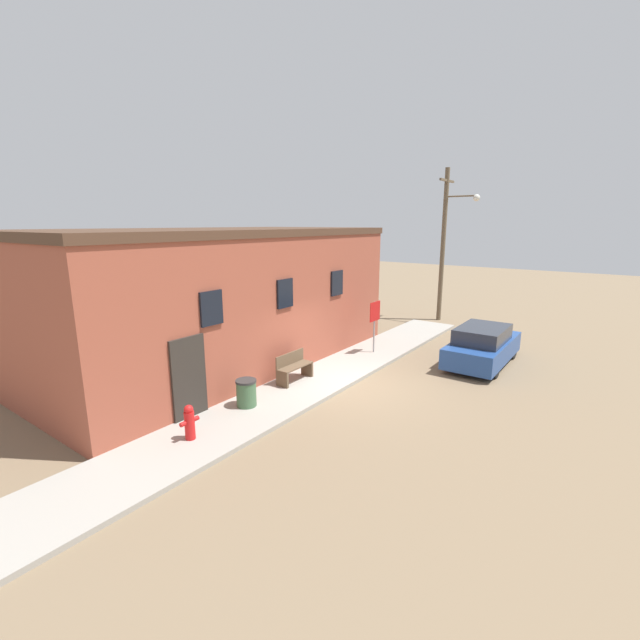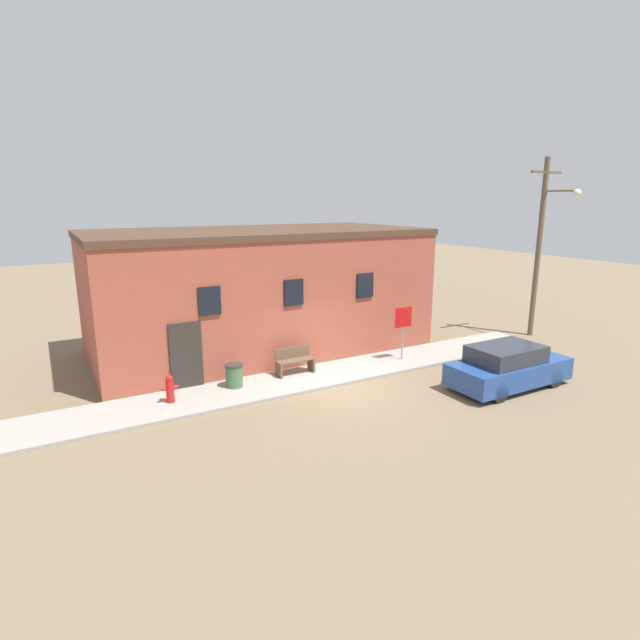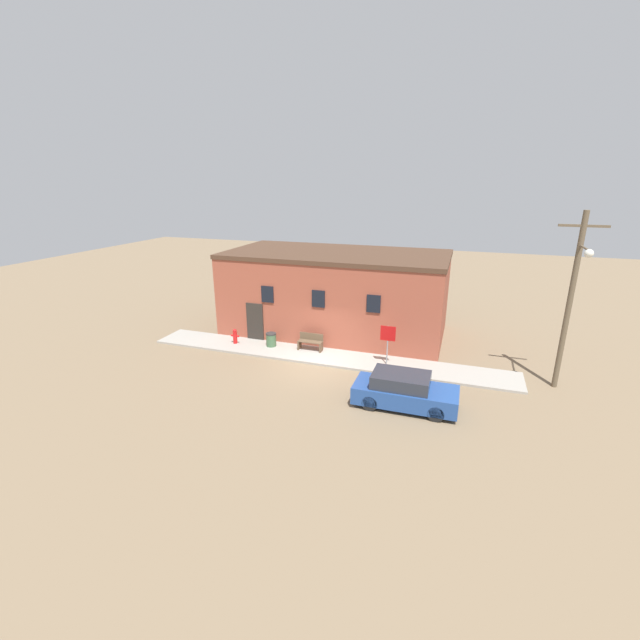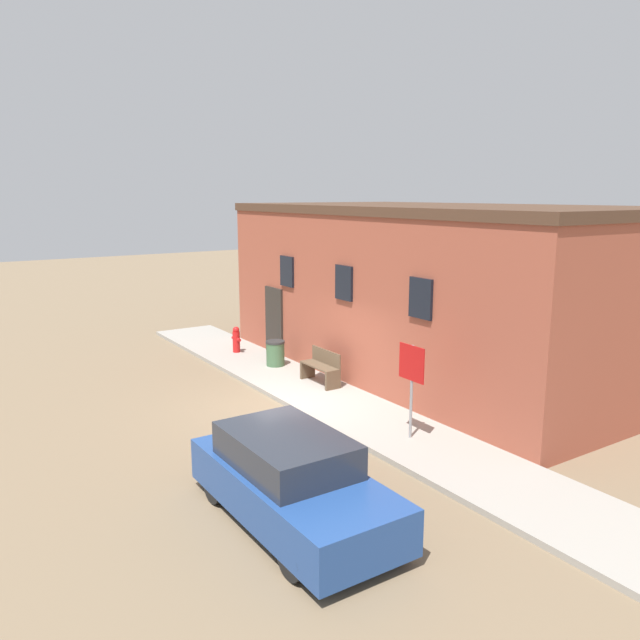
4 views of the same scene
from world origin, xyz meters
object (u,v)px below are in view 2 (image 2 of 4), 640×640
(trash_bin, at_px, (234,375))
(parked_car, at_px, (508,367))
(fire_hydrant, at_px, (170,389))
(utility_pole, at_px, (542,241))
(stop_sign, at_px, (403,323))
(bench, at_px, (295,361))

(trash_bin, height_order, parked_car, parked_car)
(fire_hydrant, bearing_deg, utility_pole, -0.03)
(fire_hydrant, relative_size, trash_bin, 1.12)
(stop_sign, bearing_deg, parked_car, -69.68)
(fire_hydrant, bearing_deg, trash_bin, 7.47)
(fire_hydrant, height_order, parked_car, parked_car)
(bench, distance_m, utility_pole, 12.07)
(stop_sign, xyz_separation_m, parked_car, (1.35, -3.63, -0.82))
(stop_sign, height_order, trash_bin, stop_sign)
(fire_hydrant, height_order, stop_sign, stop_sign)
(stop_sign, xyz_separation_m, utility_pole, (7.39, 0.12, 2.64))
(bench, bearing_deg, fire_hydrant, -174.24)
(bench, height_order, trash_bin, bench)
(fire_hydrant, distance_m, parked_car, 10.43)
(trash_bin, bearing_deg, parked_car, -27.65)
(stop_sign, bearing_deg, trash_bin, 176.46)
(fire_hydrant, height_order, bench, bench)
(stop_sign, height_order, parked_car, stop_sign)
(trash_bin, bearing_deg, bench, 4.16)
(fire_hydrant, xyz_separation_m, trash_bin, (2.04, 0.27, -0.04))
(fire_hydrant, xyz_separation_m, stop_sign, (8.38, -0.12, 0.96))
(stop_sign, distance_m, bench, 4.28)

